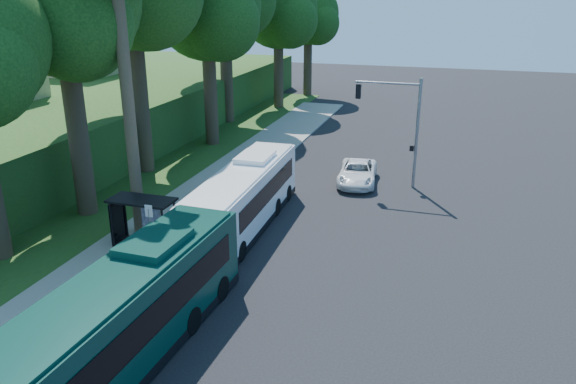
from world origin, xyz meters
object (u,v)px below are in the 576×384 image
(bus_shelter, at_px, (140,212))
(pickup, at_px, (357,173))
(teal_bus, at_px, (127,314))
(white_bus, at_px, (245,196))

(bus_shelter, bearing_deg, pickup, 56.26)
(bus_shelter, distance_m, pickup, 15.27)
(teal_bus, relative_size, pickup, 2.47)
(white_bus, xyz_separation_m, pickup, (4.44, 8.89, -1.00))
(white_bus, height_order, teal_bus, teal_bus)
(white_bus, bearing_deg, teal_bus, -89.56)
(white_bus, relative_size, teal_bus, 0.94)
(bus_shelter, relative_size, pickup, 0.62)
(bus_shelter, bearing_deg, teal_bus, -61.39)
(teal_bus, bearing_deg, white_bus, 93.96)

